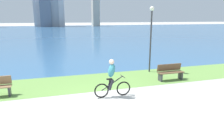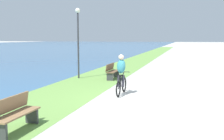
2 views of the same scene
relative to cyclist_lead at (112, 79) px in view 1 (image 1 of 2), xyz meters
The scene contains 7 objects.
ground_plane 1.29m from the cyclist_lead, 122.07° to the right, with size 300.00×300.00×0.00m, color #B2AFA8.
grass_strip_bayside 2.65m from the cyclist_lead, 102.04° to the left, with size 120.00×3.22×0.01m, color #6B9947.
bay_water_surface 47.39m from the cyclist_lead, 90.63° to the left, with size 300.00×86.63×0.00m, color #386693.
cyclist_lead is the anchor object (origin of this frame).
bench_near_path 4.21m from the cyclist_lead, 21.31° to the left, with size 1.50×0.47×0.90m.
lamppost_tall 5.39m from the cyclist_lead, 44.05° to the left, with size 0.28×0.28×4.10m.
city_skyline_far_shore 83.03m from the cyclist_lead, 92.89° to the left, with size 49.79×10.36×25.84m.
Camera 1 is at (-2.08, -7.56, 3.41)m, focal length 33.67 mm.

